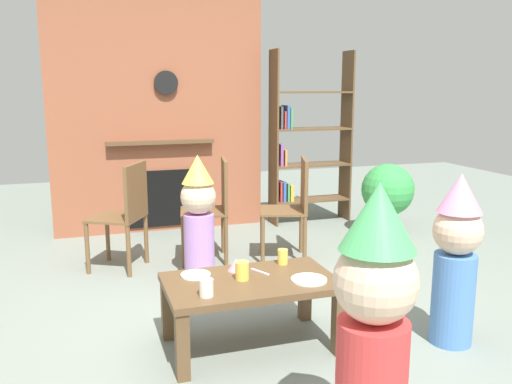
# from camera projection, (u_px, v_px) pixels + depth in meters

# --- Properties ---
(ground_plane) EXTENTS (12.00, 12.00, 0.00)m
(ground_plane) POSITION_uv_depth(u_px,v_px,m) (253.00, 324.00, 3.49)
(ground_plane) COLOR gray
(brick_fireplace_feature) EXTENTS (2.20, 0.28, 2.40)m
(brick_fireplace_feature) POSITION_uv_depth(u_px,v_px,m) (158.00, 118.00, 5.62)
(brick_fireplace_feature) COLOR #935138
(brick_fireplace_feature) RESTS_ON ground_plane
(bookshelf) EXTENTS (0.90, 0.28, 1.90)m
(bookshelf) POSITION_uv_depth(u_px,v_px,m) (305.00, 145.00, 5.98)
(bookshelf) COLOR brown
(bookshelf) RESTS_ON ground_plane
(coffee_table) EXTENTS (0.99, 0.59, 0.41)m
(coffee_table) POSITION_uv_depth(u_px,v_px,m) (251.00, 291.00, 3.15)
(coffee_table) COLOR brown
(coffee_table) RESTS_ON ground_plane
(paper_cup_near_left) EXTENTS (0.06, 0.06, 0.10)m
(paper_cup_near_left) POSITION_uv_depth(u_px,v_px,m) (283.00, 257.00, 3.40)
(paper_cup_near_left) COLOR #F2CC4C
(paper_cup_near_left) RESTS_ON coffee_table
(paper_cup_near_right) EXTENTS (0.08, 0.08, 0.11)m
(paper_cup_near_right) POSITION_uv_depth(u_px,v_px,m) (242.00, 271.00, 3.12)
(paper_cup_near_right) COLOR #F2CC4C
(paper_cup_near_right) RESTS_ON coffee_table
(paper_cup_center) EXTENTS (0.08, 0.08, 0.10)m
(paper_cup_center) POSITION_uv_depth(u_px,v_px,m) (206.00, 288.00, 2.87)
(paper_cup_center) COLOR silver
(paper_cup_center) RESTS_ON coffee_table
(paper_plate_front) EXTENTS (0.21, 0.21, 0.01)m
(paper_plate_front) POSITION_uv_depth(u_px,v_px,m) (309.00, 280.00, 3.11)
(paper_plate_front) COLOR white
(paper_plate_front) RESTS_ON coffee_table
(paper_plate_rear) EXTENTS (0.18, 0.18, 0.01)m
(paper_plate_rear) POSITION_uv_depth(u_px,v_px,m) (196.00, 275.00, 3.19)
(paper_plate_rear) COLOR white
(paper_plate_rear) RESTS_ON coffee_table
(birthday_cake_slice) EXTENTS (0.10, 0.10, 0.08)m
(birthday_cake_slice) POSITION_uv_depth(u_px,v_px,m) (236.00, 265.00, 3.28)
(birthday_cake_slice) COLOR pink
(birthday_cake_slice) RESTS_ON coffee_table
(table_fork) EXTENTS (0.08, 0.14, 0.01)m
(table_fork) POSITION_uv_depth(u_px,v_px,m) (260.00, 272.00, 3.26)
(table_fork) COLOR silver
(table_fork) RESTS_ON coffee_table
(child_with_cone_hat) EXTENTS (0.33, 0.33, 1.18)m
(child_with_cone_hat) POSITION_uv_depth(u_px,v_px,m) (374.00, 323.00, 2.07)
(child_with_cone_hat) COLOR #D13838
(child_with_cone_hat) RESTS_ON ground_plane
(child_in_pink) EXTENTS (0.29, 0.29, 1.03)m
(child_in_pink) POSITION_uv_depth(u_px,v_px,m) (456.00, 255.00, 3.15)
(child_in_pink) COLOR #4C7FC6
(child_in_pink) RESTS_ON ground_plane
(child_by_the_chairs) EXTENTS (0.28, 0.28, 1.00)m
(child_by_the_chairs) POSITION_uv_depth(u_px,v_px,m) (199.00, 215.00, 4.21)
(child_by_the_chairs) COLOR #B27FCC
(child_by_the_chairs) RESTS_ON ground_plane
(dining_chair_left) EXTENTS (0.54, 0.54, 0.90)m
(dining_chair_left) POSITION_uv_depth(u_px,v_px,m) (126.00, 210.00, 4.46)
(dining_chair_left) COLOR brown
(dining_chair_left) RESTS_ON ground_plane
(dining_chair_middle) EXTENTS (0.47, 0.47, 0.90)m
(dining_chair_middle) POSITION_uv_depth(u_px,v_px,m) (214.00, 203.00, 4.70)
(dining_chair_middle) COLOR brown
(dining_chair_middle) RESTS_ON ground_plane
(dining_chair_right) EXTENTS (0.50, 0.50, 0.90)m
(dining_chair_right) POSITION_uv_depth(u_px,v_px,m) (293.00, 203.00, 4.73)
(dining_chair_right) COLOR brown
(dining_chair_right) RESTS_ON ground_plane
(potted_plant_tall) EXTENTS (0.54, 0.54, 0.74)m
(potted_plant_tall) POSITION_uv_depth(u_px,v_px,m) (388.00, 192.00, 5.55)
(potted_plant_tall) COLOR #9E5B42
(potted_plant_tall) RESTS_ON ground_plane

